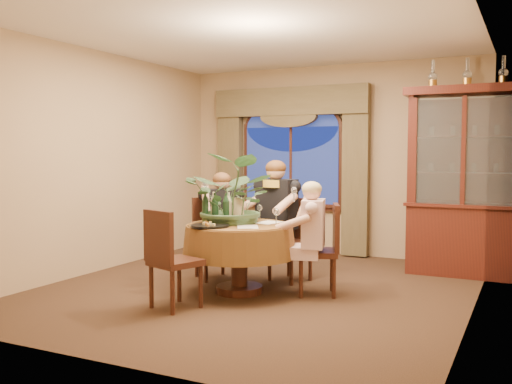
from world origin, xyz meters
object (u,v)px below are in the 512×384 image
at_px(wine_bottle_2, 228,207).
at_px(wine_bottle_5, 229,207).
at_px(chair_front_left, 176,259).
at_px(centerpiece_plant, 235,164).
at_px(wine_bottle_4, 214,207).
at_px(olive_bowl, 242,223).
at_px(china_cabinet, 465,182).
at_px(person_pink, 313,239).
at_px(wine_bottle_1, 226,208).
at_px(oil_lamp_center, 467,72).
at_px(oil_lamp_left, 433,74).
at_px(stoneware_vase, 238,210).
at_px(dining_table, 239,258).
at_px(chair_right, 317,250).
at_px(chair_back, 215,239).
at_px(person_back, 222,225).
at_px(person_scarf, 277,220).
at_px(wine_bottle_3, 215,208).
at_px(wine_bottle_0, 205,208).
at_px(chair_back_right, 290,240).
at_px(oil_lamp_right, 504,70).

distance_m(wine_bottle_2, wine_bottle_5, 0.10).
height_order(chair_front_left, centerpiece_plant, centerpiece_plant).
bearing_deg(wine_bottle_4, olive_bowl, -16.35).
distance_m(china_cabinet, person_pink, 2.29).
distance_m(wine_bottle_1, wine_bottle_5, 0.11).
bearing_deg(oil_lamp_center, wine_bottle_4, -141.73).
xyz_separation_m(oil_lamp_left, wine_bottle_1, (-1.81, -2.03, -1.57)).
distance_m(stoneware_vase, olive_bowl, 0.25).
distance_m(dining_table, chair_right, 0.84).
xyz_separation_m(chair_back, person_back, (0.03, 0.12, 0.16)).
distance_m(chair_front_left, person_scarf, 1.63).
xyz_separation_m(person_scarf, stoneware_vase, (-0.19, -0.63, 0.17)).
distance_m(oil_lamp_left, wine_bottle_3, 3.23).
height_order(wine_bottle_4, wine_bottle_5, same).
distance_m(dining_table, wine_bottle_2, 0.60).
bearing_deg(oil_lamp_left, person_back, -148.09).
bearing_deg(person_back, wine_bottle_4, 68.02).
bearing_deg(chair_right, oil_lamp_left, -49.28).
xyz_separation_m(chair_front_left, wine_bottle_0, (-0.09, 0.72, 0.44)).
xyz_separation_m(chair_back_right, person_back, (-0.83, -0.17, 0.16)).
relative_size(wine_bottle_3, wine_bottle_4, 1.00).
bearing_deg(wine_bottle_4, chair_back, 119.28).
xyz_separation_m(person_pink, wine_bottle_2, (-0.99, -0.05, 0.31)).
relative_size(olive_bowl, wine_bottle_5, 0.43).
height_order(oil_lamp_right, chair_front_left, oil_lamp_right).
bearing_deg(wine_bottle_1, person_scarf, 72.77).
bearing_deg(wine_bottle_2, chair_front_left, -93.22).
xyz_separation_m(stoneware_vase, olive_bowl, (0.14, -0.17, -0.11)).
bearing_deg(wine_bottle_4, person_back, 110.70).
bearing_deg(stoneware_vase, dining_table, -57.80).
bearing_deg(chair_front_left, person_scarf, 95.40).
bearing_deg(chair_front_left, wine_bottle_3, 108.64).
distance_m(centerpiece_plant, wine_bottle_1, 0.49).
distance_m(chair_front_left, stoneware_vase, 1.04).
height_order(chair_back, stoneware_vase, stoneware_vase).
bearing_deg(olive_bowl, person_back, 133.38).
height_order(person_back, person_scarf, person_scarf).
xyz_separation_m(stoneware_vase, wine_bottle_3, (-0.19, -0.18, 0.03)).
distance_m(dining_table, stoneware_vase, 0.53).
distance_m(chair_right, chair_front_left, 1.53).
distance_m(oil_lamp_left, person_pink, 2.75).
bearing_deg(person_pink, wine_bottle_0, 89.63).
distance_m(centerpiece_plant, olive_bowl, 0.64).
height_order(chair_right, wine_bottle_3, wine_bottle_3).
distance_m(person_pink, wine_bottle_4, 1.18).
height_order(oil_lamp_right, wine_bottle_2, oil_lamp_right).
xyz_separation_m(oil_lamp_left, olive_bowl, (-1.61, -2.04, -1.71)).
relative_size(chair_front_left, person_pink, 0.79).
relative_size(person_scarf, centerpiece_plant, 1.28).
bearing_deg(person_scarf, chair_back, 28.66).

